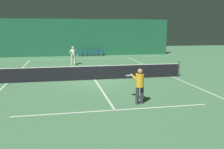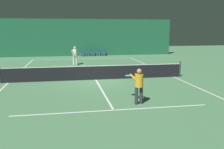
{
  "view_description": "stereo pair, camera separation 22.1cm",
  "coord_description": "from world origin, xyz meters",
  "views": [
    {
      "loc": [
        -2.06,
        -16.09,
        3.33
      ],
      "look_at": [
        0.51,
        -3.25,
        0.92
      ],
      "focal_mm": 40.0,
      "sensor_mm": 36.0,
      "label": 1
    },
    {
      "loc": [
        -1.84,
        -16.13,
        3.33
      ],
      "look_at": [
        0.51,
        -3.25,
        0.92
      ],
      "focal_mm": 40.0,
      "sensor_mm": 36.0,
      "label": 2
    }
  ],
  "objects": [
    {
      "name": "tennis_net",
      "position": [
        0.0,
        0.0,
        0.51
      ],
      "size": [
        12.0,
        0.1,
        1.07
      ],
      "color": "black",
      "rests_on": "ground"
    },
    {
      "name": "courtside_chair_4",
      "position": [
        2.69,
        14.53,
        0.49
      ],
      "size": [
        0.44,
        0.44,
        0.84
      ],
      "rotation": [
        0.0,
        0.0,
        -1.57
      ],
      "color": "#99999E",
      "rests_on": "ground"
    },
    {
      "name": "court_line_service_far",
      "position": [
        0.0,
        6.4,
        0.0
      ],
      "size": [
        8.25,
        0.1,
        0.0
      ],
      "color": "white",
      "rests_on": "ground"
    },
    {
      "name": "player_far",
      "position": [
        -1.09,
        7.33,
        1.0
      ],
      "size": [
        0.67,
        1.42,
        1.72
      ],
      "rotation": [
        0.0,
        0.0,
        -1.8
      ],
      "color": "beige",
      "rests_on": "ground"
    },
    {
      "name": "courtside_chair_1",
      "position": [
        0.71,
        14.53,
        0.49
      ],
      "size": [
        0.44,
        0.44,
        0.84
      ],
      "rotation": [
        0.0,
        0.0,
        -1.57
      ],
      "color": "#99999E",
      "rests_on": "ground"
    },
    {
      "name": "courtside_chair_0",
      "position": [
        0.05,
        14.53,
        0.49
      ],
      "size": [
        0.44,
        0.44,
        0.84
      ],
      "rotation": [
        0.0,
        0.0,
        -1.57
      ],
      "color": "#99999E",
      "rests_on": "ground"
    },
    {
      "name": "courtside_chair_3",
      "position": [
        2.03,
        14.53,
        0.49
      ],
      "size": [
        0.44,
        0.44,
        0.84
      ],
      "rotation": [
        0.0,
        0.0,
        -1.57
      ],
      "color": "#99999E",
      "rests_on": "ground"
    },
    {
      "name": "court_line_sideline_right",
      "position": [
        5.5,
        0.0,
        0.0
      ],
      "size": [
        0.1,
        23.8,
        0.0
      ],
      "color": "white",
      "rests_on": "ground"
    },
    {
      "name": "player_near",
      "position": [
        1.25,
        -5.71,
        0.94
      ],
      "size": [
        0.7,
        1.37,
        1.61
      ],
      "rotation": [
        0.0,
        0.0,
        1.85
      ],
      "color": "#2D2D38",
      "rests_on": "ground"
    },
    {
      "name": "court_line_sideline_left",
      "position": [
        -5.5,
        0.0,
        0.0
      ],
      "size": [
        0.1,
        23.8,
        0.0
      ],
      "color": "white",
      "rests_on": "ground"
    },
    {
      "name": "court_line_centre",
      "position": [
        0.0,
        0.0,
        0.0
      ],
      "size": [
        0.1,
        12.8,
        0.0
      ],
      "color": "white",
      "rests_on": "ground"
    },
    {
      "name": "ground_plane",
      "position": [
        0.0,
        0.0,
        0.0
      ],
      "size": [
        60.0,
        60.0,
        0.0
      ],
      "primitive_type": "plane",
      "color": "#4C7F56"
    },
    {
      "name": "courtside_chair_2",
      "position": [
        1.37,
        14.53,
        0.49
      ],
      "size": [
        0.44,
        0.44,
        0.84
      ],
      "rotation": [
        0.0,
        0.0,
        -1.57
      ],
      "color": "#99999E",
      "rests_on": "ground"
    },
    {
      "name": "court_line_service_near",
      "position": [
        0.0,
        -6.4,
        0.0
      ],
      "size": [
        8.25,
        0.1,
        0.0
      ],
      "color": "white",
      "rests_on": "ground"
    },
    {
      "name": "court_line_baseline_far",
      "position": [
        0.0,
        11.9,
        0.0
      ],
      "size": [
        11.0,
        0.1,
        0.0
      ],
      "color": "white",
      "rests_on": "ground"
    },
    {
      "name": "backdrop_curtain",
      "position": [
        0.0,
        15.08,
        2.25
      ],
      "size": [
        23.0,
        0.12,
        4.51
      ],
      "color": "#1E5B3D",
      "rests_on": "ground"
    }
  ]
}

